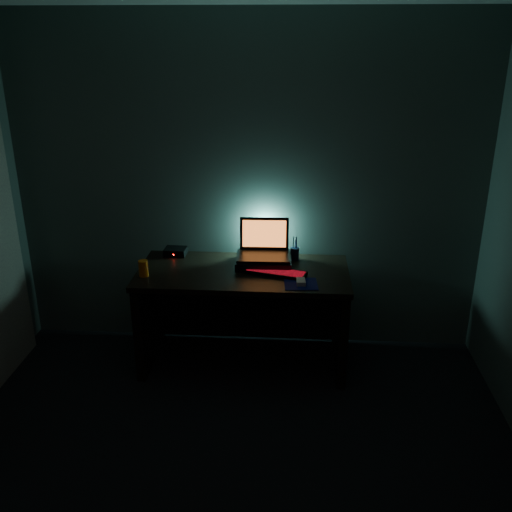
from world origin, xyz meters
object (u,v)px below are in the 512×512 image
at_px(keyboard, 276,273).
at_px(juice_glass, 143,268).
at_px(laptop, 264,247).
at_px(mouse, 301,282).
at_px(pen_cup, 295,254).
at_px(router, 175,252).

height_order(keyboard, juice_glass, juice_glass).
height_order(laptop, juice_glass, laptop).
bearing_deg(laptop, mouse, -55.72).
distance_m(mouse, juice_glass, 1.09).
distance_m(mouse, pen_cup, 0.45).
height_order(keyboard, mouse, mouse).
relative_size(mouse, pen_cup, 1.01).
distance_m(keyboard, pen_cup, 0.31).
distance_m(pen_cup, juice_glass, 1.11).
relative_size(keyboard, pen_cup, 4.75).
height_order(laptop, pen_cup, laptop).
bearing_deg(laptop, pen_cup, 15.06).
bearing_deg(mouse, pen_cup, 91.90).
xyz_separation_m(pen_cup, juice_glass, (-1.04, -0.38, 0.01)).
distance_m(pen_cup, router, 0.91).
distance_m(laptop, pen_cup, 0.25).
xyz_separation_m(mouse, juice_glass, (-1.09, 0.06, 0.04)).
xyz_separation_m(juice_glass, router, (0.14, 0.41, -0.03)).
distance_m(keyboard, router, 0.84).
relative_size(mouse, router, 0.57).
relative_size(laptop, keyboard, 0.87).
relative_size(mouse, juice_glass, 0.83).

